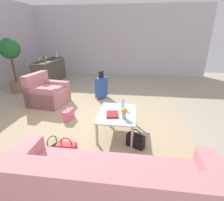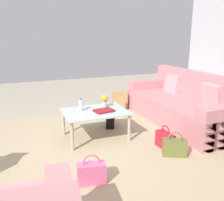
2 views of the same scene
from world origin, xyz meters
The scene contains 12 objects.
ground_plane centered at (0.00, 0.00, 0.00)m, with size 12.00×12.00×0.00m, color #A89E89.
area_rug centered at (-0.60, 0.20, 0.00)m, with size 5.20×4.40×0.01m, color tan.
couch centered at (-2.21, -0.60, 0.31)m, with size 0.98×2.45×0.94m.
coffee_table centered at (-0.40, -0.50, 0.40)m, with size 1.00×0.73×0.46m.
water_bottle centered at (-0.20, -0.60, 0.55)m, with size 0.06×0.06×0.20m.
coffee_table_book centered at (-0.52, -0.42, 0.47)m, with size 0.29×0.22×0.03m, color maroon.
flower_vase centered at (-0.62, -0.65, 0.58)m, with size 0.11×0.11×0.21m.
handbag_red centered at (-1.23, 0.25, 0.13)m, with size 0.15×0.33×0.36m.
handbag_black centered at (-0.82, -0.88, 0.13)m, with size 0.27×0.35×0.36m.
handbag_olive centered at (-1.22, 0.50, 0.13)m, with size 0.35×0.27×0.36m.
handbag_pink centered at (0.04, 0.70, 0.13)m, with size 0.34×0.19×0.36m.
backpack_tan centered at (-1.40, -1.79, 0.19)m, with size 0.34×0.31×0.40m.
Camera 2 is at (0.77, 3.09, 1.64)m, focal length 40.00 mm.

